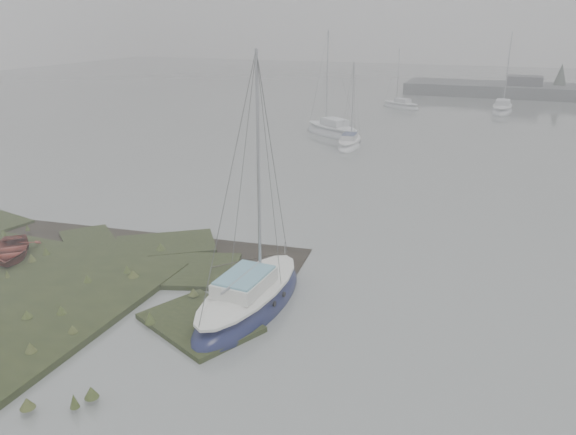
# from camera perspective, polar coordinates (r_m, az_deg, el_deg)

# --- Properties ---
(ground) EXTENTS (160.00, 160.00, 0.00)m
(ground) POSITION_cam_1_polar(r_m,az_deg,el_deg) (45.51, 10.11, 7.85)
(ground) COLOR slate
(ground) RESTS_ON ground
(sailboat_main) EXTENTS (2.39, 6.35, 8.82)m
(sailboat_main) POSITION_cam_1_polar(r_m,az_deg,el_deg) (18.56, -3.96, -8.52)
(sailboat_main) COLOR #13173E
(sailboat_main) RESTS_ON ground
(sailboat_white) EXTENTS (1.94, 4.80, 6.61)m
(sailboat_white) POSITION_cam_1_polar(r_m,az_deg,el_deg) (42.24, 6.28, 7.42)
(sailboat_white) COLOR white
(sailboat_white) RESTS_ON ground
(sailboat_far_a) EXTENTS (6.34, 5.25, 8.86)m
(sailboat_far_a) POSITION_cam_1_polar(r_m,az_deg,el_deg) (46.50, 4.51, 8.68)
(sailboat_far_a) COLOR silver
(sailboat_far_a) RESTS_ON ground
(sailboat_far_b) EXTENTS (2.22, 6.04, 8.42)m
(sailboat_far_b) POSITION_cam_1_polar(r_m,az_deg,el_deg) (61.87, 20.91, 10.18)
(sailboat_far_b) COLOR silver
(sailboat_far_b) RESTS_ON ground
(sailboat_far_c) EXTENTS (4.84, 3.63, 6.61)m
(sailboat_far_c) POSITION_cam_1_polar(r_m,az_deg,el_deg) (62.00, 11.38, 11.03)
(sailboat_far_c) COLOR silver
(sailboat_far_c) RESTS_ON ground
(dinghy) EXTENTS (3.46, 3.58, 0.60)m
(dinghy) POSITION_cam_1_polar(r_m,az_deg,el_deg) (24.33, -26.40, -2.97)
(dinghy) COLOR maroon
(dinghy) RESTS_ON marsh_bank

